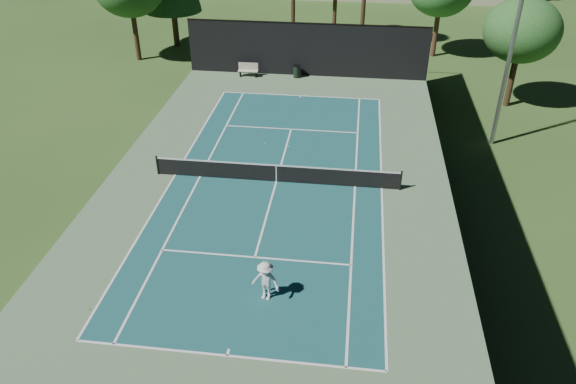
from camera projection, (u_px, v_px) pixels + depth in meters
The scene contains 15 objects.
ground at pixel (276, 182), 29.45m from camera, with size 160.00×160.00×0.00m, color #2E4E1D.
apron_slab at pixel (276, 182), 29.45m from camera, with size 18.00×32.00×0.01m, color #597753.
court_surface at pixel (276, 182), 29.44m from camera, with size 10.97×23.77×0.01m, color #1A5253.
court_lines at pixel (276, 181), 29.44m from camera, with size 11.07×23.87×0.01m.
tennis_net at pixel (276, 173), 29.15m from camera, with size 12.90×0.10×1.10m.
fence at pixel (276, 147), 28.44m from camera, with size 18.04×32.05×4.03m.
player at pixel (266, 281), 21.46m from camera, with size 1.13×0.65×1.75m, color silver.
tennis_ball_a at pixel (89, 309), 21.34m from camera, with size 0.06×0.06×0.06m, color #B5D731.
tennis_ball_b at pixel (289, 146), 32.84m from camera, with size 0.07×0.07×0.07m, color #BECC2E.
tennis_ball_c at pixel (266, 143), 33.17m from camera, with size 0.07×0.07×0.07m, color #D0DA31.
tennis_ball_d at pixel (198, 141), 33.45m from camera, with size 0.06×0.06×0.06m, color #CEE534.
park_bench at pixel (248, 69), 42.53m from camera, with size 1.50×0.45×1.02m.
trash_bin at pixel (297, 71), 42.33m from camera, with size 0.56×0.56×0.95m.
decid_tree_b at pixel (522, 30), 35.37m from camera, with size 4.80×4.80×7.14m.
light_pole at pixel (514, 35), 29.80m from camera, with size 0.90×0.25×12.22m.
Camera 1 is at (3.80, -25.00, 15.11)m, focal length 35.00 mm.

